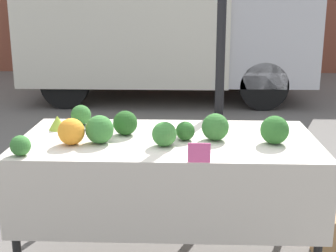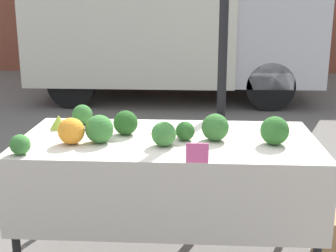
{
  "view_description": "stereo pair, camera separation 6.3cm",
  "coord_description": "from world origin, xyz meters",
  "views": [
    {
      "loc": [
        0.11,
        -2.88,
        1.7
      ],
      "look_at": [
        0.0,
        0.0,
        0.92
      ],
      "focal_mm": 50.0,
      "sensor_mm": 36.0,
      "label": 1
    },
    {
      "loc": [
        0.17,
        -2.87,
        1.7
      ],
      "look_at": [
        0.0,
        0.0,
        0.92
      ],
      "focal_mm": 50.0,
      "sensor_mm": 36.0,
      "label": 2
    }
  ],
  "objects": [
    {
      "name": "tent_pole",
      "position": [
        0.37,
        0.72,
        1.39
      ],
      "size": [
        0.07,
        0.07,
        2.78
      ],
      "color": "black",
      "rests_on": "ground_plane"
    },
    {
      "name": "romanesco_head",
      "position": [
        -0.76,
        0.18,
        0.89
      ],
      "size": [
        0.12,
        0.12,
        0.1
      ],
      "color": "#93B238",
      "rests_on": "market_table"
    },
    {
      "name": "broccoli_head_5",
      "position": [
        0.66,
        -0.1,
        0.93
      ],
      "size": [
        0.18,
        0.18,
        0.18
      ],
      "color": "#2D6628",
      "rests_on": "market_table"
    },
    {
      "name": "orange_cauliflower",
      "position": [
        -0.58,
        -0.16,
        0.92
      ],
      "size": [
        0.16,
        0.16,
        0.16
      ],
      "color": "orange",
      "rests_on": "market_table"
    },
    {
      "name": "broccoli_head_6",
      "position": [
        -0.28,
        0.06,
        0.92
      ],
      "size": [
        0.16,
        0.16,
        0.16
      ],
      "color": "#23511E",
      "rests_on": "market_table"
    },
    {
      "name": "broccoli_head_7",
      "position": [
        -0.42,
        -0.13,
        0.93
      ],
      "size": [
        0.18,
        0.18,
        0.18
      ],
      "color": "#387533",
      "rests_on": "market_table"
    },
    {
      "name": "broccoli_head_2",
      "position": [
        -0.02,
        -0.17,
        0.92
      ],
      "size": [
        0.15,
        0.15,
        0.15
      ],
      "color": "#387533",
      "rests_on": "market_table"
    },
    {
      "name": "broccoli_head_4",
      "position": [
        0.3,
        -0.03,
        0.93
      ],
      "size": [
        0.17,
        0.17,
        0.17
      ],
      "color": "#336B2D",
      "rests_on": "market_table"
    },
    {
      "name": "broccoli_head_3",
      "position": [
        0.11,
        -0.04,
        0.9
      ],
      "size": [
        0.12,
        0.12,
        0.12
      ],
      "color": "#285B23",
      "rests_on": "market_table"
    },
    {
      "name": "broccoli_head_0",
      "position": [
        -0.63,
        0.3,
        0.91
      ],
      "size": [
        0.14,
        0.14,
        0.14
      ],
      "color": "#336B2D",
      "rests_on": "market_table"
    },
    {
      "name": "broccoli_head_1",
      "position": [
        -0.82,
        -0.38,
        0.9
      ],
      "size": [
        0.12,
        0.12,
        0.12
      ],
      "color": "#387533",
      "rests_on": "market_table"
    },
    {
      "name": "price_sign",
      "position": [
        0.19,
        -0.46,
        0.89
      ],
      "size": [
        0.12,
        0.01,
        0.11
      ],
      "color": "#F45B9E",
      "rests_on": "market_table"
    },
    {
      "name": "parked_truck",
      "position": [
        -0.38,
        5.37,
        1.36
      ],
      "size": [
        4.77,
        2.21,
        2.56
      ],
      "color": "silver",
      "rests_on": "ground_plane"
    },
    {
      "name": "market_table",
      "position": [
        0.0,
        -0.07,
        0.74
      ],
      "size": [
        1.9,
        0.94,
        0.84
      ],
      "color": "beige",
      "rests_on": "ground_plane"
    }
  ]
}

